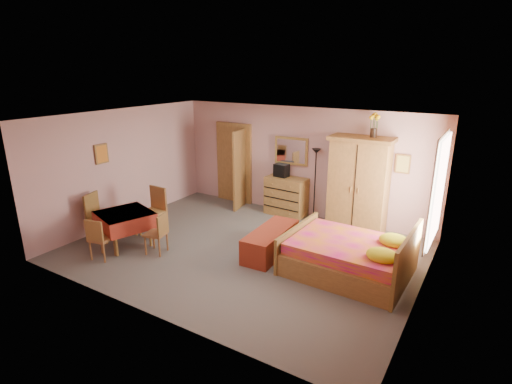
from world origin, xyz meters
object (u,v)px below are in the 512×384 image
Objects in this scene: wardrobe at (359,185)px; chair_south at (101,238)px; chest_of_drawers at (286,196)px; bed at (348,247)px; chair_north at (152,212)px; floor_lamp at (315,184)px; stereo at (281,170)px; wall_mirror at (291,151)px; dining_table at (126,229)px; bench at (271,241)px; sunflower_vase at (374,125)px; chair_east at (156,233)px; chair_west at (102,217)px.

chair_south is at bearing -134.44° from wardrobe.
chest_of_drawers is at bearing 177.19° from wardrobe.
bed is 2.02× the size of chair_north.
floor_lamp is 1.65× the size of chair_north.
stereo is 4.34m from chair_south.
floor_lamp is (0.69, -0.11, -0.70)m from wall_mirror.
bed reaches higher than chair_south.
dining_table is at bearing 87.68° from chair_north.
bench is at bearing -88.78° from floor_lamp.
sunflower_vase is (1.98, -0.21, 0.79)m from wall_mirror.
chest_of_drawers is 0.48× the size of wardrobe.
chair_south is at bearing 120.38° from chair_east.
bed is (0.48, -1.95, -0.56)m from wardrobe.
bench is at bearing -75.49° from wall_mirror.
sunflower_vase is at bearing 99.72° from bed.
chair_north is at bearing 35.20° from chair_east.
chair_south is at bearing -113.60° from stereo.
sunflower_vase reaches higher than dining_table.
chair_west is at bearing -125.87° from stereo.
chair_west is (-4.36, -3.26, -0.54)m from wardrobe.
stereo is 1.93m from wardrobe.
chair_south reaches higher than dining_table.
sunflower_vase is 0.51× the size of chair_west.
dining_table is 0.64m from chair_south.
chair_south is (-1.88, -3.90, -0.06)m from chest_of_drawers.
wardrobe reaches higher than stereo.
chair_west is (-2.58, -3.53, -1.05)m from wall_mirror.
stereo reaches higher than dining_table.
chair_north reaches higher than dining_table.
chair_east reaches higher than dining_table.
stereo is 3.82m from dining_table.
chair_east is at bearing -112.37° from wall_mirror.
chest_of_drawers is at bearing 109.65° from bench.
bench is (-1.24, -2.06, -2.09)m from sunflower_vase.
floor_lamp is 4.75m from chair_west.
dining_table is at bearing -140.11° from sunflower_vase.
wall_mirror is 3.78m from chair_east.
chair_south is 1.00× the size of chair_east.
wall_mirror is 0.57× the size of bench.
wardrobe is 2.03× the size of chair_north.
wall_mirror is at bearing 107.96° from bench.
floor_lamp is 3.74m from chair_north.
dining_table reaches higher than bench.
chair_west is (-4.84, -1.31, 0.02)m from bed.
chair_south is 0.92m from chair_west.
chair_north is (-1.72, -2.63, -0.58)m from stereo.
chair_south is (-4.13, -1.89, -0.07)m from bed.
chair_north is at bearing 85.29° from dining_table.
chair_south is (-3.65, -3.84, -0.63)m from wardrobe.
chair_north is (-0.01, 1.30, 0.11)m from chair_south.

